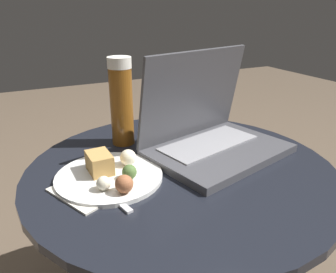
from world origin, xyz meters
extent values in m
cylinder|color=#515156|center=(0.00, 0.00, 0.24)|extent=(0.08, 0.08, 0.45)
cylinder|color=black|center=(0.00, 0.00, 0.47)|extent=(0.68, 0.68, 0.02)
cube|color=silver|center=(-0.18, 0.00, 0.48)|extent=(0.22, 0.19, 0.00)
cube|color=#47474C|center=(0.11, 0.01, 0.49)|extent=(0.36, 0.29, 0.02)
cube|color=gray|center=(0.10, 0.04, 0.50)|extent=(0.27, 0.16, 0.00)
cube|color=#47474C|center=(0.09, 0.10, 0.61)|extent=(0.32, 0.12, 0.22)
cube|color=#19234C|center=(0.09, 0.10, 0.61)|extent=(0.29, 0.11, 0.20)
cylinder|color=brown|center=(-0.07, 0.18, 0.58)|extent=(0.06, 0.06, 0.19)
cylinder|color=white|center=(-0.07, 0.18, 0.69)|extent=(0.06, 0.06, 0.03)
cylinder|color=silver|center=(-0.16, 0.01, 0.49)|extent=(0.22, 0.22, 0.01)
cube|color=tan|center=(-0.17, 0.04, 0.51)|extent=(0.05, 0.07, 0.04)
sphere|color=beige|center=(-0.11, 0.04, 0.51)|extent=(0.04, 0.04, 0.04)
sphere|color=#9E5B38|center=(-0.15, -0.06, 0.51)|extent=(0.03, 0.03, 0.03)
sphere|color=beige|center=(-0.18, -0.04, 0.50)|extent=(0.03, 0.03, 0.03)
sphere|color=#4C6B33|center=(-0.13, -0.02, 0.51)|extent=(0.03, 0.03, 0.03)
cube|color=silver|center=(-0.17, -0.06, 0.48)|extent=(0.04, 0.11, 0.01)
cube|color=silver|center=(-0.19, 0.02, 0.48)|extent=(0.03, 0.05, 0.01)
camera|label=1|loc=(-0.31, -0.57, 0.82)|focal=35.00mm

